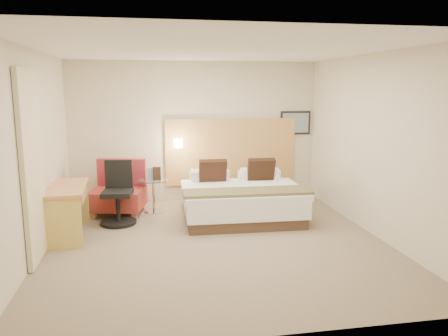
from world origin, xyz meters
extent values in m
cube|color=#786751|center=(0.00, 0.00, -0.01)|extent=(4.80, 5.00, 0.02)
cube|color=white|center=(0.00, 0.00, 2.71)|extent=(4.80, 5.00, 0.02)
cube|color=beige|center=(0.00, 2.51, 1.35)|extent=(4.80, 0.02, 2.70)
cube|color=beige|center=(0.00, -2.51, 1.35)|extent=(4.80, 0.02, 2.70)
cube|color=beige|center=(-2.41, 0.00, 1.35)|extent=(0.02, 5.00, 2.70)
cube|color=beige|center=(2.41, 0.00, 1.35)|extent=(0.02, 5.00, 2.70)
cube|color=#BA8748|center=(0.70, 2.47, 0.95)|extent=(2.60, 0.04, 1.30)
cube|color=black|center=(2.02, 2.48, 1.50)|extent=(0.62, 0.03, 0.47)
cube|color=slate|center=(2.02, 2.46, 1.50)|extent=(0.54, 0.01, 0.39)
cylinder|color=silver|center=(-0.35, 2.42, 1.15)|extent=(0.02, 0.12, 0.02)
cube|color=#F4E3BE|center=(-0.35, 2.36, 1.15)|extent=(0.15, 0.15, 0.15)
cube|color=beige|center=(-2.36, -0.25, 1.22)|extent=(0.06, 0.90, 2.42)
cylinder|color=#9ABEEF|center=(-0.92, 1.76, 0.70)|extent=(0.07, 0.07, 0.21)
cylinder|color=#94AEE6|center=(-0.86, 1.79, 0.70)|extent=(0.07, 0.07, 0.21)
cube|color=#3A2617|center=(-0.79, 1.69, 0.71)|extent=(0.14, 0.06, 0.23)
cube|color=#473223|center=(0.61, 1.22, 0.09)|extent=(1.93, 1.93, 0.17)
cube|color=white|center=(0.61, 1.22, 0.32)|extent=(1.99, 1.99, 0.29)
cube|color=white|center=(0.60, 0.95, 0.51)|extent=(2.03, 1.45, 0.10)
cube|color=white|center=(0.17, 1.95, 0.55)|extent=(0.69, 0.39, 0.17)
cube|color=white|center=(1.09, 1.92, 0.55)|extent=(0.69, 0.39, 0.17)
cube|color=silver|center=(0.16, 1.70, 0.65)|extent=(0.69, 0.39, 0.17)
cube|color=white|center=(1.09, 1.67, 0.65)|extent=(0.69, 0.39, 0.17)
cube|color=black|center=(0.18, 1.51, 0.72)|extent=(0.49, 0.27, 0.49)
cube|color=black|center=(1.05, 1.48, 0.72)|extent=(0.49, 0.27, 0.49)
cube|color=#AF8224|center=(0.59, 0.57, 0.58)|extent=(2.04, 0.59, 0.05)
cube|color=tan|center=(-1.88, 1.49, 0.06)|extent=(0.10, 0.10, 0.11)
cube|color=#A9684F|center=(-1.19, 1.35, 0.06)|extent=(0.10, 0.10, 0.11)
cube|color=tan|center=(-1.75, 2.10, 0.06)|extent=(0.10, 0.10, 0.11)
cube|color=tan|center=(-1.06, 1.95, 0.06)|extent=(0.10, 0.10, 0.11)
cube|color=#9F322A|center=(-1.47, 1.72, 0.28)|extent=(1.02, 0.94, 0.33)
cube|color=#9E2A34|center=(-1.40, 2.04, 0.68)|extent=(0.89, 0.31, 0.50)
cube|color=black|center=(-1.43, 1.92, 0.61)|extent=(0.45, 0.29, 0.43)
cylinder|color=silver|center=(-0.85, 1.72, 0.01)|extent=(0.39, 0.39, 0.02)
cylinder|color=silver|center=(-0.85, 1.72, 0.30)|extent=(0.05, 0.05, 0.55)
cylinder|color=white|center=(-0.85, 1.72, 0.59)|extent=(0.57, 0.57, 0.01)
cube|color=#D08451|center=(-2.14, 0.65, 0.74)|extent=(0.61, 1.25, 0.04)
cube|color=#D1B452|center=(-2.11, 0.08, 0.36)|extent=(0.51, 0.06, 0.72)
cube|color=tan|center=(-2.16, 1.22, 0.36)|extent=(0.51, 0.06, 0.72)
cube|color=tan|center=(-2.09, 0.65, 0.66)|extent=(0.51, 1.16, 0.10)
cylinder|color=black|center=(-1.44, 1.10, 0.03)|extent=(0.63, 0.63, 0.04)
cylinder|color=black|center=(-1.44, 1.10, 0.28)|extent=(0.07, 0.07, 0.44)
cube|color=black|center=(-1.44, 1.10, 0.52)|extent=(0.51, 0.51, 0.08)
cube|color=black|center=(-1.41, 1.31, 0.80)|extent=(0.45, 0.10, 0.47)
camera|label=1|loc=(-0.94, -5.94, 2.19)|focal=35.00mm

